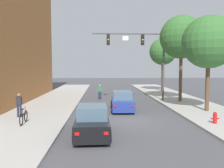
% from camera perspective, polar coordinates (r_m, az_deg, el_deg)
% --- Properties ---
extents(ground_plane, '(120.00, 120.00, 0.00)m').
position_cam_1_polar(ground_plane, '(15.85, 3.91, -8.97)').
color(ground_plane, '#4C4C51').
extents(sidewalk_left, '(5.00, 60.00, 0.15)m').
position_cam_1_polar(sidewalk_left, '(16.44, -19.49, -8.45)').
color(sidewalk_left, '#B2AFA8').
rests_on(sidewalk_left, ground).
extents(sidewalk_right, '(5.00, 60.00, 0.15)m').
position_cam_1_polar(sidewalk_right, '(17.77, 25.43, -7.68)').
color(sidewalk_right, '#B2AFA8').
rests_on(sidewalk_right, ground).
extents(traffic_signal_mast, '(7.38, 0.38, 7.50)m').
position_cam_1_polar(traffic_signal_mast, '(24.27, 7.59, 8.36)').
color(traffic_signal_mast, '#514C47').
rests_on(traffic_signal_mast, sidewalk_right).
extents(car_lead_blue, '(1.91, 4.27, 1.60)m').
position_cam_1_polar(car_lead_blue, '(19.53, 2.46, -4.30)').
color(car_lead_blue, navy).
rests_on(car_lead_blue, ground).
extents(car_following_black, '(1.91, 4.28, 1.60)m').
position_cam_1_polar(car_following_black, '(12.54, -4.81, -9.13)').
color(car_following_black, black).
rests_on(car_following_black, ground).
extents(pedestrian_sidewalk_left_walker, '(0.36, 0.22, 1.64)m').
position_cam_1_polar(pedestrian_sidewalk_left_walker, '(17.33, -21.68, -4.55)').
color(pedestrian_sidewalk_left_walker, '#232847').
rests_on(pedestrian_sidewalk_left_walker, sidewalk_left).
extents(pedestrian_crossing_road, '(0.36, 0.22, 1.64)m').
position_cam_1_polar(pedestrian_crossing_road, '(26.11, -2.99, -1.72)').
color(pedestrian_crossing_road, '#232847').
rests_on(pedestrian_crossing_road, ground).
extents(bicycle_leaning, '(0.18, 1.77, 0.98)m').
position_cam_1_polar(bicycle_leaning, '(15.36, -20.73, -7.60)').
color(bicycle_leaning, black).
rests_on(bicycle_leaning, sidewalk_left).
extents(fire_hydrant, '(0.48, 0.24, 0.72)m').
position_cam_1_polar(fire_hydrant, '(15.77, 23.78, -7.50)').
color(fire_hydrant, red).
rests_on(fire_hydrant, sidewalk_right).
extents(street_tree_nearest, '(4.08, 4.08, 7.41)m').
position_cam_1_polar(street_tree_nearest, '(19.81, 22.48, 9.36)').
color(street_tree_nearest, brown).
rests_on(street_tree_nearest, sidewalk_right).
extents(street_tree_second, '(4.29, 4.29, 8.55)m').
position_cam_1_polar(street_tree_second, '(24.69, 16.54, 10.84)').
color(street_tree_second, brown).
rests_on(street_tree_second, sidewalk_right).
extents(street_tree_third, '(3.74, 3.74, 7.45)m').
position_cam_1_polar(street_tree_third, '(33.95, 12.25, 7.65)').
color(street_tree_third, brown).
rests_on(street_tree_third, sidewalk_right).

